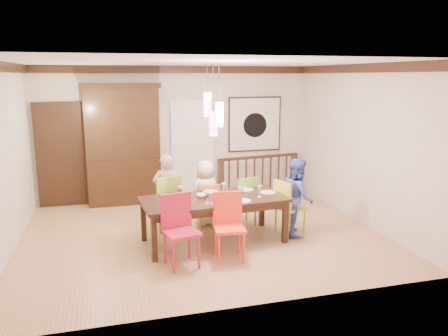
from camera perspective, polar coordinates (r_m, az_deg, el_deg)
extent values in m
plane|color=#A97F52|center=(7.65, -2.96, -8.63)|extent=(6.00, 6.00, 0.00)
plane|color=white|center=(7.16, -3.22, 13.64)|extent=(6.00, 6.00, 0.00)
plane|color=beige|center=(9.70, -6.20, 4.56)|extent=(6.00, 0.00, 6.00)
plane|color=beige|center=(7.27, -26.88, 0.86)|extent=(0.00, 5.00, 5.00)
plane|color=beige|center=(8.41, 17.35, 2.95)|extent=(0.00, 5.00, 5.00)
cube|color=black|center=(9.64, -20.33, 1.42)|extent=(1.04, 0.07, 2.24)
cube|color=silver|center=(9.78, -4.09, 2.29)|extent=(0.97, 0.05, 2.22)
cube|color=black|center=(10.09, 4.01, 5.74)|extent=(1.25, 0.04, 1.25)
cube|color=silver|center=(10.06, 4.05, 5.72)|extent=(1.18, 0.02, 1.18)
cylinder|color=black|center=(10.05, 4.08, 5.60)|extent=(0.56, 0.01, 0.56)
cube|color=#FF4C8C|center=(6.86, -2.18, 8.30)|extent=(0.11, 0.11, 0.38)
cylinder|color=black|center=(6.85, -2.21, 11.81)|extent=(0.01, 0.01, 0.46)
cube|color=#FF4C8C|center=(6.81, -0.66, 7.01)|extent=(0.11, 0.11, 0.38)
cylinder|color=black|center=(6.79, -0.67, 11.18)|extent=(0.01, 0.01, 0.61)
cube|color=#FF4C8C|center=(6.86, -1.41, 5.78)|extent=(0.11, 0.11, 0.38)
cylinder|color=black|center=(6.82, -1.44, 10.55)|extent=(0.01, 0.01, 0.76)
cube|color=black|center=(7.09, -1.36, -4.10)|extent=(2.40, 1.25, 0.05)
cube|color=black|center=(7.46, -10.28, -6.49)|extent=(0.09, 0.09, 0.70)
cube|color=black|center=(7.92, 5.49, -5.27)|extent=(0.09, 0.09, 0.70)
cube|color=black|center=(6.63, -9.59, -8.87)|extent=(0.09, 0.09, 0.70)
cube|color=black|center=(7.13, 8.02, -7.29)|extent=(0.09, 0.09, 0.70)
cube|color=black|center=(7.55, -2.21, -3.70)|extent=(2.11, 0.23, 0.10)
cube|color=black|center=(6.68, -0.40, -5.79)|extent=(2.11, 0.23, 0.10)
cube|color=#94C038|center=(7.80, -7.69, -4.56)|extent=(0.55, 0.55, 0.04)
cube|color=#94C038|center=(7.73, -7.74, -2.65)|extent=(0.45, 0.15, 0.49)
cylinder|color=#94C038|center=(7.68, -8.81, -6.79)|extent=(0.04, 0.04, 0.47)
cylinder|color=#94C038|center=(7.73, -6.10, -6.61)|extent=(0.04, 0.04, 0.47)
cylinder|color=#94C038|center=(8.03, -9.11, -5.98)|extent=(0.04, 0.04, 0.47)
cylinder|color=#94C038|center=(8.07, -6.52, -5.80)|extent=(0.04, 0.04, 0.47)
cube|color=orange|center=(7.86, -2.09, -4.93)|extent=(0.40, 0.40, 0.04)
cube|color=orange|center=(7.80, -2.10, -3.35)|extent=(0.38, 0.06, 0.41)
cylinder|color=orange|center=(7.75, -2.93, -6.79)|extent=(0.03, 0.03, 0.40)
cylinder|color=orange|center=(7.82, -0.73, -6.61)|extent=(0.03, 0.03, 0.40)
cylinder|color=orange|center=(8.03, -3.40, -6.12)|extent=(0.03, 0.03, 0.40)
cylinder|color=orange|center=(8.10, -1.27, -5.95)|extent=(0.03, 0.03, 0.40)
cube|color=#6BA62C|center=(8.00, 2.49, -4.35)|extent=(0.48, 0.48, 0.04)
cube|color=#6BA62C|center=(7.93, 2.50, -2.64)|extent=(0.41, 0.12, 0.45)
cylinder|color=#6BA62C|center=(7.86, 1.67, -6.36)|extent=(0.04, 0.04, 0.43)
cylinder|color=#6BA62C|center=(7.96, 4.00, -6.15)|extent=(0.04, 0.04, 0.43)
cylinder|color=#6BA62C|center=(8.17, 0.99, -5.65)|extent=(0.04, 0.04, 0.43)
cylinder|color=#6BA62C|center=(8.26, 3.23, -5.46)|extent=(0.04, 0.04, 0.43)
cube|color=#B11934|center=(6.30, -5.59, -8.43)|extent=(0.55, 0.55, 0.04)
cube|color=#B11934|center=(6.20, -5.64, -6.03)|extent=(0.47, 0.13, 0.51)
cylinder|color=#B11934|center=(6.19, -6.99, -11.37)|extent=(0.04, 0.04, 0.49)
cylinder|color=#B11934|center=(6.25, -3.50, -11.08)|extent=(0.04, 0.04, 0.49)
cylinder|color=#B11934|center=(6.54, -7.48, -10.09)|extent=(0.04, 0.04, 0.49)
cylinder|color=#B11934|center=(6.59, -4.18, -9.83)|extent=(0.04, 0.04, 0.49)
cube|color=#F4381F|center=(6.50, 0.72, -7.90)|extent=(0.50, 0.50, 0.04)
cube|color=#F4381F|center=(6.41, 0.73, -5.67)|extent=(0.45, 0.09, 0.49)
cylinder|color=#F4381F|center=(6.38, -0.43, -10.65)|extent=(0.04, 0.04, 0.47)
cylinder|color=#F4381F|center=(6.48, 2.72, -10.31)|extent=(0.04, 0.04, 0.47)
cylinder|color=#F4381F|center=(6.71, -1.22, -9.50)|extent=(0.04, 0.04, 0.47)
cylinder|color=#F4381F|center=(6.80, 1.78, -9.20)|extent=(0.04, 0.04, 0.47)
cube|color=#AEC828|center=(7.64, 8.68, -5.13)|extent=(0.54, 0.54, 0.04)
cube|color=#AEC828|center=(7.57, 8.74, -3.28)|extent=(0.17, 0.42, 0.47)
cylinder|color=#AEC828|center=(7.50, 7.93, -7.33)|extent=(0.04, 0.04, 0.45)
cylinder|color=#AEC828|center=(7.64, 10.35, -7.06)|extent=(0.04, 0.04, 0.45)
cylinder|color=#AEC828|center=(7.80, 6.93, -6.53)|extent=(0.04, 0.04, 0.45)
cylinder|color=#AEC828|center=(7.93, 9.27, -6.29)|extent=(0.04, 0.04, 0.45)
cube|color=black|center=(9.55, -12.81, -1.70)|extent=(1.50, 0.44, 0.97)
cube|color=black|center=(9.36, -13.17, 5.70)|extent=(1.50, 0.40, 1.50)
cube|color=black|center=(9.55, -13.21, 5.81)|extent=(1.29, 0.02, 1.29)
cube|color=black|center=(9.31, -13.40, 10.42)|extent=(1.61, 0.44, 0.10)
cube|color=black|center=(9.51, -0.68, -1.59)|extent=(0.14, 0.14, 0.92)
cube|color=black|center=(10.11, 9.41, -0.93)|extent=(0.14, 0.14, 0.92)
cube|color=black|center=(9.68, 4.57, 1.45)|extent=(1.94, 0.34, 0.06)
cube|color=black|center=(9.87, 4.48, -3.57)|extent=(1.82, 0.31, 0.05)
imported|color=#D9A5B3|center=(7.76, -7.44, -3.16)|extent=(0.52, 0.37, 1.35)
imported|color=beige|center=(7.96, -2.41, -3.27)|extent=(0.68, 0.55, 1.20)
imported|color=#3F57B1|center=(7.56, 9.58, -3.72)|extent=(0.64, 0.75, 1.33)
imported|color=yellow|center=(7.05, 0.83, -3.67)|extent=(0.40, 0.40, 0.08)
imported|color=white|center=(7.10, -2.88, -3.63)|extent=(0.23, 0.23, 0.06)
imported|color=silver|center=(6.80, -5.32, -4.22)|extent=(0.14, 0.14, 0.10)
imported|color=silver|center=(7.35, 2.21, -2.94)|extent=(0.12, 0.12, 0.10)
cylinder|color=white|center=(7.21, -7.23, -3.65)|extent=(0.26, 0.26, 0.01)
cylinder|color=white|center=(7.43, -1.74, -3.11)|extent=(0.26, 0.26, 0.01)
cylinder|color=white|center=(7.57, 2.91, -2.83)|extent=(0.26, 0.26, 0.01)
cylinder|color=white|center=(6.66, -7.26, -4.97)|extent=(0.26, 0.26, 0.01)
cylinder|color=white|center=(6.89, 2.50, -4.31)|extent=(0.26, 0.26, 0.01)
cylinder|color=white|center=(7.42, 5.77, -3.19)|extent=(0.26, 0.26, 0.01)
cube|color=#D83359|center=(6.72, -0.99, -4.74)|extent=(0.18, 0.14, 0.01)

